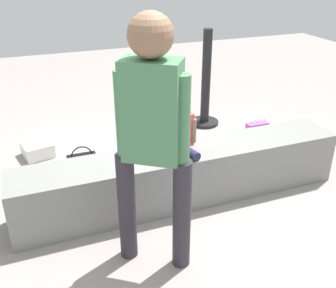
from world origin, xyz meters
The scene contains 12 objects.
ground_plane centered at (0.00, 0.00, 0.00)m, with size 12.00×12.00×0.00m, color gray.
concrete_ledge centered at (0.00, 0.00, 0.24)m, with size 2.88×0.44×0.48m, color gray.
child_seated centered at (-0.03, 0.02, 0.69)m, with size 0.29×0.34×0.48m.
adult_standing centered at (-0.48, -0.63, 1.03)m, with size 0.44×0.37×1.72m.
cake_plate centered at (-0.36, 0.07, 0.50)m, with size 0.22×0.22×0.07m.
gift_bag centered at (1.12, 0.59, 0.17)m, with size 0.24×0.09×0.37m.
railing_post centered at (0.91, 1.46, 0.45)m, with size 0.36×0.36×1.19m.
water_bottle_near_gift centered at (0.40, 0.68, 0.10)m, with size 0.07×0.07×0.22m.
party_cup_red centered at (0.82, 0.56, 0.06)m, with size 0.08×0.08×0.12m, color red.
cake_box_white centered at (-1.14, 1.31, 0.07)m, with size 0.29×0.29×0.15m, color white.
handbag_black_leather centered at (-0.76, 0.74, 0.11)m, with size 0.28×0.14×0.31m.
handbag_brown_canvas centered at (0.19, 1.00, 0.12)m, with size 0.34×0.11×0.34m.
Camera 1 is at (-1.18, -2.72, 2.01)m, focal length 42.23 mm.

